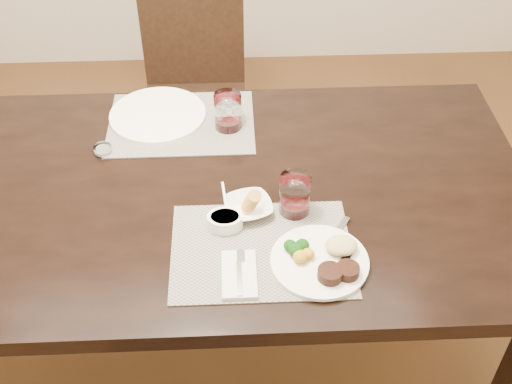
{
  "coord_description": "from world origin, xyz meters",
  "views": [
    {
      "loc": [
        0.15,
        -1.36,
        1.96
      ],
      "look_at": [
        0.21,
        -0.1,
        0.82
      ],
      "focal_mm": 45.0,
      "sensor_mm": 36.0,
      "label": 1
    }
  ],
  "objects_px": {
    "steak_knife": "(342,256)",
    "far_plate": "(158,115)",
    "chair_far": "(195,84)",
    "cracker_bowl": "(248,207)",
    "wine_glass_near": "(295,196)",
    "dinner_plate": "(324,260)"
  },
  "relations": [
    {
      "from": "dinner_plate",
      "to": "cracker_bowl",
      "type": "distance_m",
      "value": 0.27
    },
    {
      "from": "dinner_plate",
      "to": "cracker_bowl",
      "type": "relative_size",
      "value": 1.59
    },
    {
      "from": "steak_knife",
      "to": "far_plate",
      "type": "relative_size",
      "value": 0.7
    },
    {
      "from": "steak_knife",
      "to": "wine_glass_near",
      "type": "distance_m",
      "value": 0.21
    },
    {
      "from": "steak_knife",
      "to": "wine_glass_near",
      "type": "height_order",
      "value": "wine_glass_near"
    },
    {
      "from": "chair_far",
      "to": "cracker_bowl",
      "type": "distance_m",
      "value": 1.09
    },
    {
      "from": "chair_far",
      "to": "wine_glass_near",
      "type": "bearing_deg",
      "value": -73.29
    },
    {
      "from": "dinner_plate",
      "to": "cracker_bowl",
      "type": "xyz_separation_m",
      "value": [
        -0.18,
        0.2,
        0.0
      ]
    },
    {
      "from": "cracker_bowl",
      "to": "wine_glass_near",
      "type": "xyz_separation_m",
      "value": [
        0.12,
        0.0,
        0.03
      ]
    },
    {
      "from": "chair_far",
      "to": "cracker_bowl",
      "type": "xyz_separation_m",
      "value": [
        0.19,
        -1.04,
        0.27
      ]
    },
    {
      "from": "cracker_bowl",
      "to": "far_plate",
      "type": "distance_m",
      "value": 0.53
    },
    {
      "from": "dinner_plate",
      "to": "wine_glass_near",
      "type": "xyz_separation_m",
      "value": [
        -0.06,
        0.2,
        0.04
      ]
    },
    {
      "from": "far_plate",
      "to": "dinner_plate",
      "type": "bearing_deg",
      "value": -54.9
    },
    {
      "from": "steak_knife",
      "to": "cracker_bowl",
      "type": "distance_m",
      "value": 0.29
    },
    {
      "from": "steak_knife",
      "to": "wine_glass_near",
      "type": "relative_size",
      "value": 1.88
    },
    {
      "from": "steak_knife",
      "to": "wine_glass_near",
      "type": "bearing_deg",
      "value": 153.04
    },
    {
      "from": "steak_knife",
      "to": "far_plate",
      "type": "bearing_deg",
      "value": 160.95
    },
    {
      "from": "far_plate",
      "to": "wine_glass_near",
      "type": "bearing_deg",
      "value": -48.74
    },
    {
      "from": "steak_knife",
      "to": "wine_glass_near",
      "type": "xyz_separation_m",
      "value": [
        -0.1,
        0.18,
        0.05
      ]
    },
    {
      "from": "dinner_plate",
      "to": "steak_knife",
      "type": "xyz_separation_m",
      "value": [
        0.05,
        0.02,
        -0.01
      ]
    },
    {
      "from": "wine_glass_near",
      "to": "chair_far",
      "type": "bearing_deg",
      "value": 106.71
    },
    {
      "from": "chair_far",
      "to": "far_plate",
      "type": "distance_m",
      "value": 0.64
    }
  ]
}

